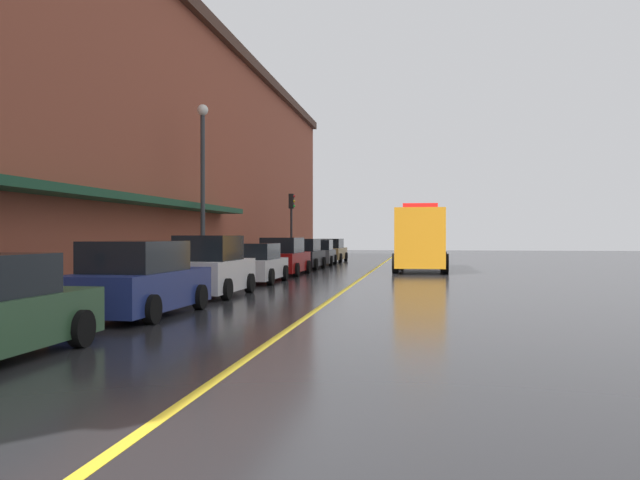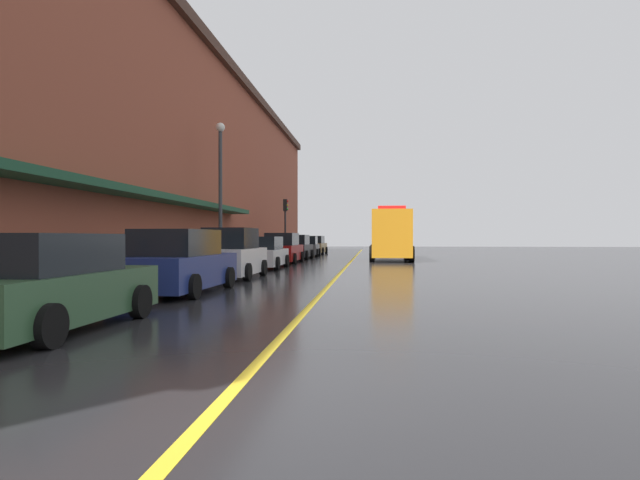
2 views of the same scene
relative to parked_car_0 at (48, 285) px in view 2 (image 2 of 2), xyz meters
name	(u,v)px [view 2 (image 2 of 2)]	position (x,y,z in m)	size (l,w,h in m)	color
ground_plane	(348,264)	(3.96, 21.44, -0.76)	(112.00, 112.00, 0.00)	#232326
sidewalk_left	(241,263)	(-2.24, 21.44, -0.69)	(2.40, 70.00, 0.15)	#9E9B93
lane_center_stripe	(348,264)	(3.96, 21.44, -0.76)	(0.16, 70.00, 0.01)	gold
brick_building_left	(146,156)	(-7.52, 20.43, 5.41)	(9.36, 64.00, 12.33)	brown
parked_car_0	(48,285)	(0.00, 0.00, 0.00)	(2.05, 4.54, 1.62)	#2D5133
parked_car_1	(179,263)	(0.01, 5.89, 0.06)	(2.19, 4.78, 1.77)	navy
parked_car_2	(232,255)	(0.07, 11.13, 0.11)	(2.04, 4.13, 1.90)	silver
parked_car_3	(262,253)	(-0.07, 17.20, -0.02)	(2.15, 4.45, 1.58)	silver
parked_car_4	(283,249)	(0.00, 22.59, 0.08)	(2.07, 4.78, 1.80)	maroon
parked_car_5	(296,248)	(-0.04, 28.32, 0.04)	(2.12, 4.30, 1.71)	black
parked_car_6	(307,247)	(0.07, 33.36, 0.00)	(2.10, 4.17, 1.62)	#595B60
parked_car_7	(314,246)	(0.03, 39.11, 0.02)	(2.15, 4.49, 1.66)	#A5844C
utility_truck	(391,235)	(6.56, 27.89, 0.90)	(2.84, 9.51, 3.49)	orange
parking_meter_1	(274,244)	(-1.39, 27.07, 0.30)	(0.14, 0.18, 1.33)	#4C4C51
parking_meter_2	(58,260)	(-1.39, 2.43, 0.30)	(0.14, 0.18, 1.33)	#4C4C51
parking_meter_3	(211,249)	(-1.39, 13.12, 0.30)	(0.14, 0.18, 1.33)	#4C4C51
street_lamp_left	(220,178)	(-1.99, 16.49, 3.64)	(0.44, 0.44, 6.94)	#33383D
traffic_light_near	(285,216)	(-1.32, 31.38, 2.39)	(0.38, 0.36, 4.30)	#232326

